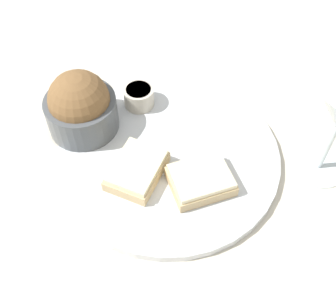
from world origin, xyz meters
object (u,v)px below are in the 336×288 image
(sauce_ramekin, at_px, (139,96))
(cheese_toast_far, at_px, (137,170))
(cheese_toast_near, at_px, (201,180))
(salad_bowl, at_px, (81,106))

(sauce_ramekin, distance_m, cheese_toast_far, 0.14)
(sauce_ramekin, xyz_separation_m, cheese_toast_near, (-0.00, -0.19, -0.01))
(salad_bowl, bearing_deg, cheese_toast_near, -62.66)
(salad_bowl, height_order, cheese_toast_near, salad_bowl)
(salad_bowl, relative_size, cheese_toast_far, 0.99)
(cheese_toast_near, height_order, cheese_toast_far, same)
(salad_bowl, distance_m, cheese_toast_far, 0.13)
(cheese_toast_far, bearing_deg, sauce_ramekin, 60.79)
(sauce_ramekin, height_order, cheese_toast_near, sauce_ramekin)
(cheese_toast_near, xyz_separation_m, cheese_toast_far, (-0.07, 0.06, -0.00))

